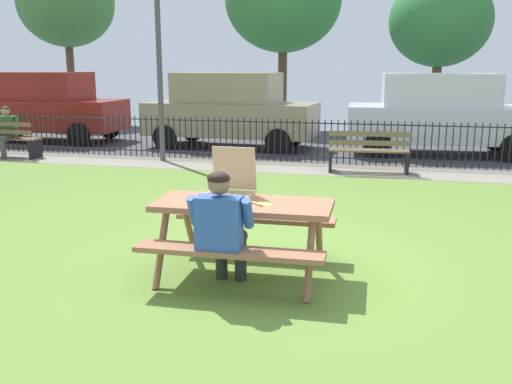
{
  "coord_description": "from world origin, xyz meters",
  "views": [
    {
      "loc": [
        1.22,
        -5.71,
        2.13
      ],
      "look_at": [
        -0.19,
        0.2,
        0.75
      ],
      "focal_mm": 39.31,
      "sensor_mm": 36.0,
      "label": 1
    }
  ],
  "objects_px": {
    "park_bench_center": "(369,152)",
    "far_tree_left": "(66,4)",
    "picnic_table_foreground": "(243,218)",
    "far_tree_center": "(440,21)",
    "parked_car_center": "(440,113)",
    "person_on_park_bench": "(5,129)",
    "parked_car_left": "(230,109)",
    "parked_car_far_left": "(44,106)",
    "pizza_box_open": "(230,189)",
    "park_bench_left": "(7,140)",
    "adult_at_table": "(222,226)",
    "lamp_post_walkway": "(159,46)",
    "pizza_slice_on_table": "(262,203)"
  },
  "relations": [
    {
      "from": "pizza_box_open",
      "to": "lamp_post_walkway",
      "type": "xyz_separation_m",
      "value": [
        -3.41,
        6.32,
        1.66
      ]
    },
    {
      "from": "person_on_park_bench",
      "to": "parked_car_center",
      "type": "bearing_deg",
      "value": 15.43
    },
    {
      "from": "park_bench_left",
      "to": "lamp_post_walkway",
      "type": "xyz_separation_m",
      "value": [
        3.76,
        0.39,
        2.11
      ]
    },
    {
      "from": "park_bench_left",
      "to": "far_tree_center",
      "type": "distance_m",
      "value": 13.36
    },
    {
      "from": "park_bench_center",
      "to": "parked_car_far_left",
      "type": "distance_m",
      "value": 9.61
    },
    {
      "from": "parked_car_center",
      "to": "person_on_park_bench",
      "type": "bearing_deg",
      "value": -164.57
    },
    {
      "from": "pizza_slice_on_table",
      "to": "parked_car_left",
      "type": "relative_size",
      "value": 0.06
    },
    {
      "from": "adult_at_table",
      "to": "park_bench_center",
      "type": "distance_m",
      "value": 6.65
    },
    {
      "from": "parked_car_far_left",
      "to": "parked_car_left",
      "type": "distance_m",
      "value": 5.49
    },
    {
      "from": "far_tree_center",
      "to": "pizza_box_open",
      "type": "bearing_deg",
      "value": -102.1
    },
    {
      "from": "park_bench_left",
      "to": "far_tree_center",
      "type": "relative_size",
      "value": 0.33
    },
    {
      "from": "lamp_post_walkway",
      "to": "parked_car_center",
      "type": "height_order",
      "value": "lamp_post_walkway"
    },
    {
      "from": "parked_car_far_left",
      "to": "adult_at_table",
      "type": "bearing_deg",
      "value": -49.11
    },
    {
      "from": "lamp_post_walkway",
      "to": "far_tree_left",
      "type": "xyz_separation_m",
      "value": [
        -6.87,
        7.7,
        1.82
      ]
    },
    {
      "from": "park_bench_center",
      "to": "far_tree_left",
      "type": "xyz_separation_m",
      "value": [
        -11.48,
        8.09,
        3.93
      ]
    },
    {
      "from": "pizza_box_open",
      "to": "parked_car_center",
      "type": "xyz_separation_m",
      "value": [
        2.77,
        8.69,
        0.14
      ]
    },
    {
      "from": "lamp_post_walkway",
      "to": "picnic_table_foreground",
      "type": "bearing_deg",
      "value": -60.91
    },
    {
      "from": "adult_at_table",
      "to": "person_on_park_bench",
      "type": "height_order",
      "value": "same"
    },
    {
      "from": "parked_car_left",
      "to": "far_tree_center",
      "type": "xyz_separation_m",
      "value": [
        5.48,
        5.32,
        2.5
      ]
    },
    {
      "from": "pizza_box_open",
      "to": "park_bench_left",
      "type": "xyz_separation_m",
      "value": [
        -7.17,
        5.93,
        -0.45
      ]
    },
    {
      "from": "adult_at_table",
      "to": "far_tree_left",
      "type": "distance_m",
      "value": 18.33
    },
    {
      "from": "parked_car_far_left",
      "to": "parked_car_left",
      "type": "bearing_deg",
      "value": 0.03
    },
    {
      "from": "lamp_post_walkway",
      "to": "far_tree_left",
      "type": "relative_size",
      "value": 0.7
    },
    {
      "from": "lamp_post_walkway",
      "to": "parked_car_far_left",
      "type": "distance_m",
      "value": 5.37
    },
    {
      "from": "park_bench_center",
      "to": "parked_car_far_left",
      "type": "relative_size",
      "value": 0.36
    },
    {
      "from": "picnic_table_foreground",
      "to": "parked_car_center",
      "type": "distance_m",
      "value": 9.2
    },
    {
      "from": "far_tree_center",
      "to": "park_bench_left",
      "type": "bearing_deg",
      "value": -141.49
    },
    {
      "from": "parked_car_far_left",
      "to": "park_bench_center",
      "type": "bearing_deg",
      "value": -16.77
    },
    {
      "from": "far_tree_left",
      "to": "far_tree_center",
      "type": "height_order",
      "value": "far_tree_left"
    },
    {
      "from": "far_tree_center",
      "to": "parked_car_center",
      "type": "bearing_deg",
      "value": -92.56
    },
    {
      "from": "adult_at_table",
      "to": "far_tree_left",
      "type": "xyz_separation_m",
      "value": [
        -10.38,
        14.65,
        3.69
      ]
    },
    {
      "from": "pizza_box_open",
      "to": "parked_car_far_left",
      "type": "height_order",
      "value": "parked_car_far_left"
    },
    {
      "from": "parked_car_left",
      "to": "parked_car_center",
      "type": "relative_size",
      "value": 1.0
    },
    {
      "from": "person_on_park_bench",
      "to": "park_bench_center",
      "type": "bearing_deg",
      "value": -0.13
    },
    {
      "from": "pizza_box_open",
      "to": "picnic_table_foreground",
      "type": "bearing_deg",
      "value": -35.41
    },
    {
      "from": "park_bench_left",
      "to": "lamp_post_walkway",
      "type": "height_order",
      "value": "lamp_post_walkway"
    },
    {
      "from": "lamp_post_walkway",
      "to": "parked_car_center",
      "type": "distance_m",
      "value": 6.79
    },
    {
      "from": "adult_at_table",
      "to": "lamp_post_walkway",
      "type": "bearing_deg",
      "value": 116.8
    },
    {
      "from": "park_bench_center",
      "to": "person_on_park_bench",
      "type": "height_order",
      "value": "person_on_park_bench"
    },
    {
      "from": "picnic_table_foreground",
      "to": "far_tree_left",
      "type": "xyz_separation_m",
      "value": [
        -10.45,
        14.15,
        3.75
      ]
    },
    {
      "from": "picnic_table_foreground",
      "to": "far_tree_center",
      "type": "xyz_separation_m",
      "value": [
        2.83,
        14.15,
        2.9
      ]
    },
    {
      "from": "park_bench_center",
      "to": "parked_car_far_left",
      "type": "bearing_deg",
      "value": 163.23
    },
    {
      "from": "park_bench_center",
      "to": "far_tree_center",
      "type": "relative_size",
      "value": 0.33
    },
    {
      "from": "parked_car_far_left",
      "to": "parked_car_left",
      "type": "xyz_separation_m",
      "value": [
        5.49,
        0.0,
        0.0
      ]
    },
    {
      "from": "park_bench_left",
      "to": "parked_car_center",
      "type": "relative_size",
      "value": 0.36
    },
    {
      "from": "person_on_park_bench",
      "to": "parked_car_far_left",
      "type": "relative_size",
      "value": 0.27
    },
    {
      "from": "adult_at_table",
      "to": "far_tree_center",
      "type": "bearing_deg",
      "value": 78.79
    },
    {
      "from": "pizza_slice_on_table",
      "to": "parked_car_center",
      "type": "bearing_deg",
      "value": 74.94
    },
    {
      "from": "pizza_slice_on_table",
      "to": "pizza_box_open",
      "type": "bearing_deg",
      "value": 157.9
    },
    {
      "from": "park_bench_center",
      "to": "far_tree_left",
      "type": "bearing_deg",
      "value": 144.82
    }
  ]
}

